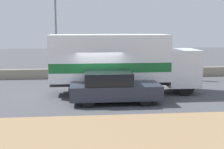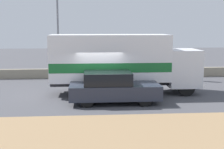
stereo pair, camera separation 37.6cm
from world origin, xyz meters
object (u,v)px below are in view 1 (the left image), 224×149
(street_lamp, at_px, (56,22))
(pedestrian, at_px, (197,69))
(box_truck, at_px, (120,62))
(car_hatchback, at_px, (113,88))

(street_lamp, xyz_separation_m, pedestrian, (10.05, -1.23, -3.29))
(pedestrian, bearing_deg, box_truck, -148.64)
(box_truck, xyz_separation_m, pedestrian, (6.06, 3.70, -1.01))
(car_hatchback, distance_m, pedestrian, 8.94)
(box_truck, bearing_deg, pedestrian, 31.36)
(box_truck, height_order, pedestrian, box_truck)
(street_lamp, height_order, car_hatchback, street_lamp)
(street_lamp, distance_m, pedestrian, 10.65)
(box_truck, relative_size, car_hatchback, 1.86)
(street_lamp, height_order, box_truck, street_lamp)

